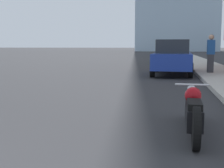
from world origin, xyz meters
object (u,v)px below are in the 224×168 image
Objects in this scene: parked_car_blue at (173,57)px; parked_car_yellow at (169,53)px; motorcycle at (193,111)px; parked_car_green at (168,50)px; pedestrian at (211,53)px; parked_car_black at (169,49)px.

parked_car_blue is 11.73m from parked_car_yellow.
parked_car_yellow is (-0.31, 22.17, 0.40)m from motorcycle.
pedestrian is at bearing -87.04° from parked_car_green.
parked_car_yellow is at bearing 99.19° from pedestrian.
pedestrian is (1.60, 10.35, 0.72)m from motorcycle.
parked_car_blue is 24.44m from parked_car_green.
parked_car_blue is (-0.19, 10.43, 0.50)m from motorcycle.
parked_car_black is (0.16, 12.65, 0.03)m from parked_car_green.
parked_car_yellow is at bearing 92.94° from parked_car_blue.
parked_car_black reaches higher than parked_car_blue.
parked_car_yellow is 12.70m from parked_car_green.
parked_car_yellow is 1.14× the size of parked_car_green.
parked_car_blue is at bearing -93.14° from parked_car_black.
parked_car_blue is 1.15× the size of parked_car_black.
pedestrian is at bearing -90.38° from parked_car_black.
motorcycle is 10.50m from pedestrian.
motorcycle is 0.51× the size of parked_car_yellow.
parked_car_yellow reaches higher than motorcycle.
pedestrian is at bearing 83.06° from motorcycle.
parked_car_yellow is 11.97m from pedestrian.
parked_car_green reaches higher than parked_car_yellow.
parked_car_blue is at bearing 92.90° from motorcycle.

